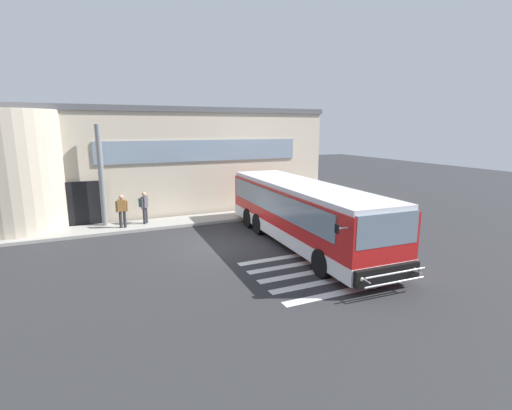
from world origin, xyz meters
The scene contains 9 objects.
ground_plane centered at (0.00, 0.00, -0.01)m, with size 80.00×90.00×0.02m, color #2B2B2D.
bay_paint_stripes centered at (2.00, -4.20, 0.00)m, with size 4.40×3.96×0.01m.
terminal_building centered at (-0.67, 11.55, 3.11)m, with size 19.46×13.80×6.23m.
boarding_curb centered at (0.00, 4.80, 0.07)m, with size 21.66×2.00×0.15m, color #9E9B93.
entry_support_column centered at (-4.53, 5.40, 2.70)m, with size 0.28×0.28×5.11m, color slate.
bus_main_foreground centered at (3.34, -1.14, 1.33)m, with size 3.44×11.39×2.70m.
passenger_near_column centered at (-3.73, 4.47, 1.08)m, with size 0.59×0.23×1.68m.
passenger_by_doorway centered at (-2.60, 4.87, 1.11)m, with size 0.50×0.52×1.68m.
safety_bollard_yellow centered at (2.62, 3.60, 0.45)m, with size 0.18×0.18×0.90m, color yellow.
Camera 1 is at (-5.10, -14.91, 5.11)m, focal length 26.29 mm.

